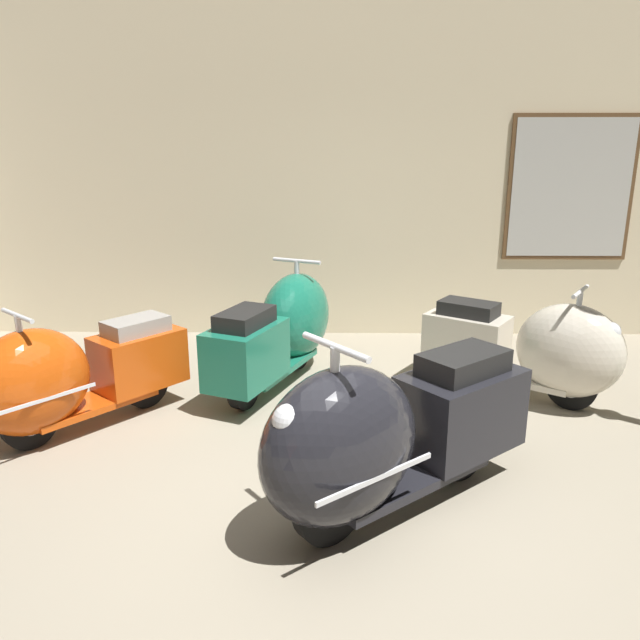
{
  "coord_description": "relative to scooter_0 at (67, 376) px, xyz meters",
  "views": [
    {
      "loc": [
        -0.06,
        -2.96,
        2.03
      ],
      "look_at": [
        -0.13,
        1.5,
        0.73
      ],
      "focal_mm": 34.81,
      "sensor_mm": 36.0,
      "label": 1
    }
  ],
  "objects": [
    {
      "name": "ground_plane",
      "position": [
        1.9,
        -1.09,
        -0.43
      ],
      "size": [
        60.0,
        60.0,
        0.0
      ],
      "primitive_type": "plane",
      "color": "gray"
    },
    {
      "name": "showroom_back_wall",
      "position": [
        1.77,
        2.52,
        1.23
      ],
      "size": [
        18.0,
        0.63,
        3.33
      ],
      "color": "beige",
      "rests_on": "ground"
    },
    {
      "name": "scooter_0",
      "position": [
        0.0,
        0.0,
        0.0
      ],
      "size": [
        1.35,
        1.47,
        0.95
      ],
      "rotation": [
        0.0,
        0.0,
        -2.28
      ],
      "color": "black",
      "rests_on": "ground"
    },
    {
      "name": "scooter_1",
      "position": [
        1.43,
        1.06,
        0.03
      ],
      "size": [
        1.08,
        1.73,
        1.02
      ],
      "rotation": [
        0.0,
        0.0,
        1.18
      ],
      "color": "black",
      "rests_on": "ground"
    },
    {
      "name": "scooter_2",
      "position": [
        2.12,
        -1.02,
        0.06
      ],
      "size": [
        1.71,
        1.51,
        1.09
      ],
      "rotation": [
        0.0,
        0.0,
        -2.46
      ],
      "color": "black",
      "rests_on": "ground"
    },
    {
      "name": "scooter_3",
      "position": [
        3.48,
        0.64,
        0.0
      ],
      "size": [
        1.55,
        1.25,
        0.96
      ],
      "rotation": [
        0.0,
        0.0,
        -0.6
      ],
      "color": "black",
      "rests_on": "ground"
    }
  ]
}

